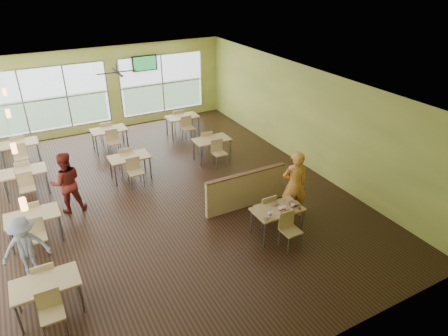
{
  "coord_description": "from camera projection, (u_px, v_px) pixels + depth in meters",
  "views": [
    {
      "loc": [
        -2.92,
        -9.44,
        5.99
      ],
      "look_at": [
        1.56,
        -1.12,
        1.09
      ],
      "focal_mm": 32.0,
      "sensor_mm": 36.0,
      "label": 1
    }
  ],
  "objects": [
    {
      "name": "window_bays",
      "position": [
        35.0,
        131.0,
        11.97
      ],
      "size": [
        9.24,
        10.24,
        2.38
      ],
      "color": "white",
      "rests_on": "room"
    },
    {
      "name": "room",
      "position": [
        153.0,
        147.0,
        10.63
      ],
      "size": [
        12.0,
        12.04,
        3.2
      ],
      "color": "black",
      "rests_on": "ground"
    },
    {
      "name": "ketchup_cup",
      "position": [
        300.0,
        209.0,
        9.49
      ],
      "size": [
        0.07,
        0.07,
        0.03
      ],
      "primitive_type": "cylinder",
      "color": "#AB2310",
      "rests_on": "main_table"
    },
    {
      "name": "food_basket",
      "position": [
        294.0,
        203.0,
        9.65
      ],
      "size": [
        0.26,
        0.26,
        0.06
      ],
      "color": "black",
      "rests_on": "main_table"
    },
    {
      "name": "cup_blue",
      "position": [
        270.0,
        214.0,
        9.18
      ],
      "size": [
        0.09,
        0.09,
        0.32
      ],
      "color": "white",
      "rests_on": "main_table"
    },
    {
      "name": "half_wall_divider",
      "position": [
        246.0,
        190.0,
        10.75
      ],
      "size": [
        2.4,
        0.14,
        1.04
      ],
      "color": "tan",
      "rests_on": "floor"
    },
    {
      "name": "wrapper_right",
      "position": [
        289.0,
        211.0,
        9.41
      ],
      "size": [
        0.14,
        0.13,
        0.03
      ],
      "primitive_type": "ellipsoid",
      "rotation": [
        0.0,
        0.0,
        0.14
      ],
      "color": "#946E47",
      "rests_on": "main_table"
    },
    {
      "name": "pendant_lights",
      "position": [
        11.0,
        130.0,
        9.41
      ],
      "size": [
        0.11,
        7.31,
        0.86
      ],
      "color": "#2D2119",
      "rests_on": "ceiling"
    },
    {
      "name": "cup_yellow",
      "position": [
        280.0,
        209.0,
        9.35
      ],
      "size": [
        0.1,
        0.1,
        0.36
      ],
      "color": "white",
      "rests_on": "main_table"
    },
    {
      "name": "cup_red_far",
      "position": [
        292.0,
        206.0,
        9.48
      ],
      "size": [
        0.09,
        0.09,
        0.33
      ],
      "color": "white",
      "rests_on": "main_table"
    },
    {
      "name": "ceiling_fan",
      "position": [
        117.0,
        72.0,
        12.35
      ],
      "size": [
        1.25,
        1.25,
        0.29
      ],
      "color": "#2D2119",
      "rests_on": "ceiling"
    },
    {
      "name": "patron_grey",
      "position": [
        26.0,
        248.0,
        8.21
      ],
      "size": [
        1.0,
        0.63,
        1.48
      ],
      "primitive_type": "imported",
      "rotation": [
        0.0,
        0.0,
        -0.08
      ],
      "color": "slate",
      "rests_on": "floor"
    },
    {
      "name": "dining_tables",
      "position": [
        103.0,
        162.0,
        11.97
      ],
      "size": [
        6.92,
        8.72,
        0.87
      ],
      "color": "tan",
      "rests_on": "floor"
    },
    {
      "name": "wrapper_mid",
      "position": [
        275.0,
        204.0,
        9.65
      ],
      "size": [
        0.22,
        0.21,
        0.04
      ],
      "primitive_type": "ellipsoid",
      "rotation": [
        0.0,
        0.0,
        -0.38
      ],
      "color": "#946E47",
      "rests_on": "main_table"
    },
    {
      "name": "tv_backwall",
      "position": [
        145.0,
        63.0,
        15.6
      ],
      "size": [
        1.0,
        0.07,
        0.6
      ],
      "color": "black",
      "rests_on": "wall_back"
    },
    {
      "name": "patron_maroon",
      "position": [
        66.0,
        183.0,
        10.43
      ],
      "size": [
        0.85,
        0.67,
        1.7
      ],
      "primitive_type": "imported",
      "rotation": [
        0.0,
        0.0,
        3.1
      ],
      "color": "maroon",
      "rests_on": "floor"
    },
    {
      "name": "main_table",
      "position": [
        277.0,
        213.0,
        9.57
      ],
      "size": [
        1.22,
        1.52,
        0.87
      ],
      "color": "tan",
      "rests_on": "floor"
    },
    {
      "name": "cup_red_near",
      "position": [
        284.0,
        209.0,
        9.37
      ],
      "size": [
        0.11,
        0.11,
        0.38
      ],
      "color": "white",
      "rests_on": "main_table"
    },
    {
      "name": "wrapper_left",
      "position": [
        266.0,
        219.0,
        9.11
      ],
      "size": [
        0.15,
        0.14,
        0.03
      ],
      "primitive_type": "ellipsoid",
      "rotation": [
        0.0,
        0.0,
        -0.1
      ],
      "color": "#946E47",
      "rests_on": "main_table"
    },
    {
      "name": "man_plaid",
      "position": [
        295.0,
        185.0,
        10.19
      ],
      "size": [
        0.77,
        0.62,
        1.84
      ],
      "primitive_type": "imported",
      "rotation": [
        0.0,
        0.0,
        2.84
      ],
      "color": "#DA5A18",
      "rests_on": "floor"
    }
  ]
}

